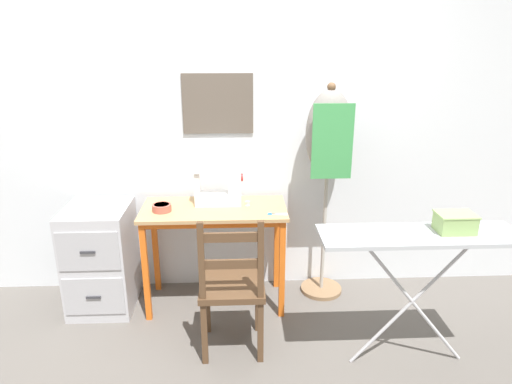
# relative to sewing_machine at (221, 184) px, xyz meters

# --- Properties ---
(ground_plane) EXTENTS (14.00, 14.00, 0.00)m
(ground_plane) POSITION_rel_sewing_machine_xyz_m (-0.05, -0.33, -0.91)
(ground_plane) COLOR #5B5651
(wall_back) EXTENTS (10.00, 0.07, 2.55)m
(wall_back) POSITION_rel_sewing_machine_xyz_m (-0.05, 0.23, 0.36)
(wall_back) COLOR silver
(wall_back) RESTS_ON ground_plane
(sewing_table) EXTENTS (1.03, 0.49, 0.76)m
(sewing_table) POSITION_rel_sewing_machine_xyz_m (-0.05, -0.09, -0.26)
(sewing_table) COLOR tan
(sewing_table) RESTS_ON ground_plane
(sewing_machine) EXTENTS (0.35, 0.16, 0.34)m
(sewing_machine) POSITION_rel_sewing_machine_xyz_m (0.00, 0.00, 0.00)
(sewing_machine) COLOR white
(sewing_machine) RESTS_ON sewing_table
(fabric_bowl) EXTENTS (0.13, 0.13, 0.05)m
(fabric_bowl) POSITION_rel_sewing_machine_xyz_m (-0.41, -0.14, -0.12)
(fabric_bowl) COLOR #B25647
(fabric_bowl) RESTS_ON sewing_table
(scissors) EXTENTS (0.14, 0.05, 0.01)m
(scissors) POSITION_rel_sewing_machine_xyz_m (0.37, -0.23, -0.15)
(scissors) COLOR silver
(scissors) RESTS_ON sewing_table
(thread_spool_near_machine) EXTENTS (0.04, 0.04, 0.03)m
(thread_spool_near_machine) POSITION_rel_sewing_machine_xyz_m (0.19, -0.05, -0.13)
(thread_spool_near_machine) COLOR silver
(thread_spool_near_machine) RESTS_ON sewing_table
(wooden_chair) EXTENTS (0.40, 0.38, 0.94)m
(wooden_chair) POSITION_rel_sewing_machine_xyz_m (0.07, -0.64, -0.47)
(wooden_chair) COLOR #513823
(wooden_chair) RESTS_ON ground_plane
(filing_cabinet) EXTENTS (0.45, 0.52, 0.78)m
(filing_cabinet) POSITION_rel_sewing_machine_xyz_m (-0.88, -0.08, -0.52)
(filing_cabinet) COLOR #B7B7BC
(filing_cabinet) RESTS_ON ground_plane
(dress_form) EXTENTS (0.33, 0.32, 1.62)m
(dress_form) POSITION_rel_sewing_machine_xyz_m (0.77, 0.03, 0.27)
(dress_form) COLOR #846647
(dress_form) RESTS_ON ground_plane
(ironing_board) EXTENTS (1.15, 0.32, 0.87)m
(ironing_board) POSITION_rel_sewing_machine_xyz_m (1.15, -0.81, -0.10)
(ironing_board) COLOR #ADB2B7
(ironing_board) RESTS_ON ground_plane
(storage_box) EXTENTS (0.21, 0.15, 0.11)m
(storage_box) POSITION_rel_sewing_machine_xyz_m (1.34, -0.79, 0.00)
(storage_box) COLOR #8EB266
(storage_box) RESTS_ON ironing_board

